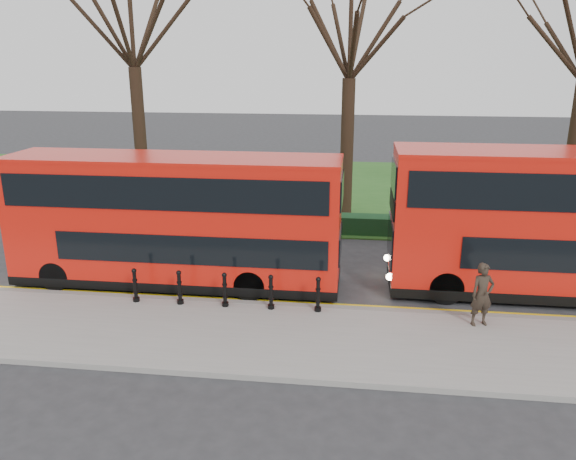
# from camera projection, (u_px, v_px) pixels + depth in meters

# --- Properties ---
(ground) EXTENTS (120.00, 120.00, 0.00)m
(ground) POSITION_uv_depth(u_px,v_px,m) (273.00, 294.00, 17.76)
(ground) COLOR #28282B
(ground) RESTS_ON ground
(pavement) EXTENTS (60.00, 4.00, 0.15)m
(pavement) POSITION_uv_depth(u_px,v_px,m) (256.00, 337.00, 14.89)
(pavement) COLOR gray
(pavement) RESTS_ON ground
(kerb) EXTENTS (60.00, 0.25, 0.16)m
(kerb) POSITION_uv_depth(u_px,v_px,m) (268.00, 305.00, 16.79)
(kerb) COLOR slate
(kerb) RESTS_ON ground
(grass_verge) EXTENTS (60.00, 18.00, 0.06)m
(grass_verge) POSITION_uv_depth(u_px,v_px,m) (312.00, 189.00, 31.98)
(grass_verge) COLOR #23521B
(grass_verge) RESTS_ON ground
(hedge) EXTENTS (60.00, 0.90, 0.80)m
(hedge) POSITION_uv_depth(u_px,v_px,m) (296.00, 223.00, 24.10)
(hedge) COLOR black
(hedge) RESTS_ON ground
(yellow_line_outer) EXTENTS (60.00, 0.10, 0.01)m
(yellow_line_outer) POSITION_uv_depth(u_px,v_px,m) (269.00, 303.00, 17.10)
(yellow_line_outer) COLOR yellow
(yellow_line_outer) RESTS_ON ground
(yellow_line_inner) EXTENTS (60.00, 0.10, 0.01)m
(yellow_line_inner) POSITION_uv_depth(u_px,v_px,m) (270.00, 301.00, 17.29)
(yellow_line_inner) COLOR yellow
(yellow_line_inner) RESTS_ON ground
(tree_left) EXTENTS (7.88, 7.88, 12.31)m
(tree_left) POSITION_uv_depth(u_px,v_px,m) (131.00, 17.00, 25.58)
(tree_left) COLOR black
(tree_left) RESTS_ON ground
(tree_mid) EXTENTS (7.35, 7.35, 11.48)m
(tree_mid) POSITION_uv_depth(u_px,v_px,m) (351.00, 30.00, 24.56)
(tree_mid) COLOR black
(tree_mid) RESTS_ON ground
(bollard_row) EXTENTS (5.63, 0.15, 1.00)m
(bollard_row) POSITION_uv_depth(u_px,v_px,m) (225.00, 290.00, 16.43)
(bollard_row) COLOR black
(bollard_row) RESTS_ON pavement
(bus_lead) EXTENTS (10.64, 2.44, 4.23)m
(bus_lead) POSITION_uv_depth(u_px,v_px,m) (175.00, 221.00, 18.06)
(bus_lead) COLOR red
(bus_lead) RESTS_ON ground
(pedestrian) EXTENTS (0.75, 0.60, 1.78)m
(pedestrian) POSITION_uv_depth(u_px,v_px,m) (482.00, 295.00, 15.17)
(pedestrian) COLOR #2D241C
(pedestrian) RESTS_ON pavement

